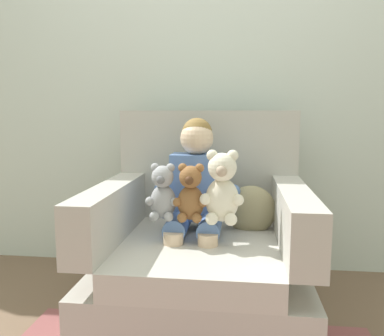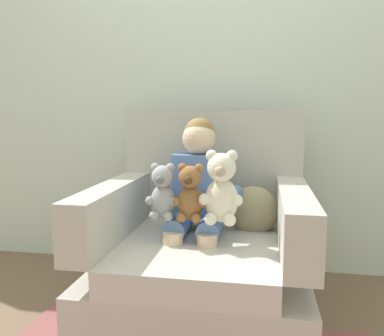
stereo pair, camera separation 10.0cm
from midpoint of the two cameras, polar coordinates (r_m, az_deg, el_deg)
name	(u,v)px [view 1 (the left image)]	position (r m, az deg, el deg)	size (l,w,h in m)	color
ground_plane	(201,315)	(2.13, -0.17, -20.29)	(8.00, 8.00, 0.00)	brown
back_wall	(213,66)	(2.62, 1.86, 14.30)	(6.00, 0.10, 2.60)	silver
armchair	(202,251)	(2.05, 0.02, -11.74)	(1.01, 0.99, 1.02)	#BCB7AD
seated_child	(195,192)	(2.01, -0.96, -3.40)	(0.45, 0.39, 0.82)	#597AB7
plush_grey	(163,193)	(1.87, -5.72, -3.62)	(0.16, 0.13, 0.27)	#9E9EA3
plush_cream	(222,189)	(1.81, 2.73, -3.01)	(0.20, 0.16, 0.33)	silver
plush_brown	(191,194)	(1.84, -1.78, -3.75)	(0.16, 0.13, 0.27)	brown
throw_pillow	(251,210)	(2.11, 7.05, -5.99)	(0.26, 0.12, 0.26)	#998C66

